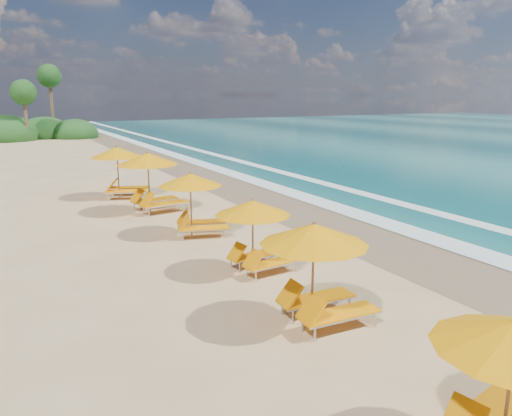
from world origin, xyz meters
name	(u,v)px	position (x,y,z in m)	size (l,w,h in m)	color
ground	(256,244)	(0.00, 0.00, 0.00)	(160.00, 160.00, 0.00)	tan
wet_sand	(353,228)	(4.00, 0.00, 0.01)	(4.00, 160.00, 0.01)	#836C4E
surf_foam	(409,219)	(6.70, 0.00, 0.03)	(4.00, 160.00, 0.01)	white
station_1	(320,266)	(-1.48, -5.59, 1.27)	(2.50, 2.33, 2.26)	olive
station_2	(258,231)	(-1.14, -2.24, 1.16)	(2.37, 2.23, 2.07)	olive
station_3	(196,200)	(-1.29, 1.93, 1.24)	(2.78, 2.70, 2.21)	olive
station_4	(153,178)	(-1.57, 6.01, 1.41)	(2.95, 2.80, 2.52)	olive
station_5	(122,169)	(-2.02, 9.50, 1.37)	(3.17, 3.13, 2.44)	olive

